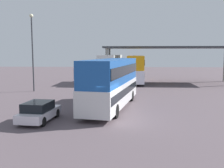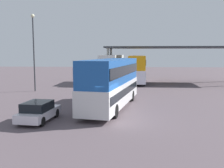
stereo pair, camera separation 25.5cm
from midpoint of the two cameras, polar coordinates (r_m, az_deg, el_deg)
The scene contains 7 objects.
ground_plane at distance 17.57m, azimuth 1.29°, elevation -8.14°, with size 140.00×140.00×0.00m, color #594C52.
double_decker_main at distance 21.35m, azimuth 0.35°, elevation 0.63°, with size 4.44×11.26×4.06m.
parked_hatchback at distance 17.94m, azimuth -15.66°, elevation -5.88°, with size 2.07×3.92×1.35m.
double_decker_near_canopy at distance 40.56m, azimuth 0.21°, elevation 3.73°, with size 3.49×10.32×4.31m.
double_decker_mid_row at distance 39.90m, azimuth 5.78°, elevation 3.55°, with size 2.88×10.65×4.19m.
depot_canopy at distance 40.61m, azimuth 13.08°, elevation 7.62°, with size 20.07×6.60×5.59m.
lamppost_tall at distance 32.10m, azimuth -16.84°, elevation 8.47°, with size 0.44×0.44×9.14m.
Camera 2 is at (0.86, -16.95, 4.53)m, focal length 41.07 mm.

